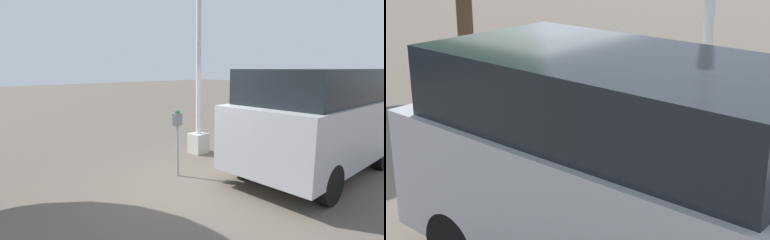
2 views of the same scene
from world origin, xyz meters
TOP-DOWN VIEW (x-y plane):
  - ground_plane at (0.00, 0.00)m, footprint 80.00×80.00m
  - parking_meter_near at (-0.07, 0.64)m, footprint 0.22×0.15m
  - lamp_post at (1.52, 1.65)m, footprint 0.44×0.44m
  - parked_van at (2.31, -1.31)m, footprint 4.50×2.08m

SIDE VIEW (x-z plane):
  - ground_plane at x=0.00m, z-range 0.00..0.00m
  - parking_meter_near at x=-0.07m, z-range 0.35..1.82m
  - parked_van at x=2.31m, z-range 0.09..2.41m
  - lamp_post at x=1.52m, z-range -1.17..4.54m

